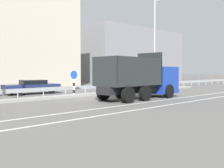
{
  "coord_description": "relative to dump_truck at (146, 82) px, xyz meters",
  "views": [
    {
      "loc": [
        -12.49,
        -15.7,
        2.06
      ],
      "look_at": [
        1.93,
        -0.71,
        1.05
      ],
      "focal_mm": 42.0,
      "sensor_mm": 36.0,
      "label": 1
    }
  ],
  "objects": [
    {
      "name": "background_building_2",
      "position": [
        25.56,
        23.73,
        4.02
      ],
      "size": [
        23.91,
        8.2,
        10.57
      ],
      "primitive_type": "cube",
      "color": "gray",
      "rests_on": "ground_plane"
    },
    {
      "name": "median_guardrail",
      "position": [
        -3.38,
        5.98,
        -0.7
      ],
      "size": [
        63.43,
        0.09,
        0.78
      ],
      "color": "#9EA0A5",
      "rests_on": "ground_plane"
    },
    {
      "name": "median_island",
      "position": [
        -3.38,
        4.65,
        -1.18
      ],
      "size": [
        34.89,
        1.1,
        0.18
      ],
      "primitive_type": "cube",
      "color": "gray",
      "rests_on": "ground_plane"
    },
    {
      "name": "dump_truck",
      "position": [
        0.0,
        0.0,
        0.0
      ],
      "size": [
        7.45,
        2.77,
        3.49
      ],
      "rotation": [
        0.0,
        0.0,
        -1.55
      ],
      "color": "#19389E",
      "rests_on": "ground_plane"
    },
    {
      "name": "background_building_1",
      "position": [
        -0.99,
        23.11,
        5.65
      ],
      "size": [
        13.77,
        13.92,
        13.84
      ],
      "primitive_type": "cube",
      "color": "beige",
      "rests_on": "ground_plane"
    },
    {
      "name": "ground_plane",
      "position": [
        -3.38,
        3.03,
        -1.27
      ],
      "size": [
        320.0,
        320.0,
        0.0
      ],
      "primitive_type": "plane",
      "color": "#605E5B"
    },
    {
      "name": "median_road_sign",
      "position": [
        -3.48,
        4.65,
        -0.14
      ],
      "size": [
        0.73,
        0.16,
        2.14
      ],
      "color": "white",
      "rests_on": "ground_plane"
    },
    {
      "name": "street_lamp_2",
      "position": [
        7.1,
        4.43,
        4.07
      ],
      "size": [
        0.7,
        2.28,
        9.68
      ],
      "color": "#ADADB2",
      "rests_on": "ground_plane"
    },
    {
      "name": "lane_strip_0",
      "position": [
        -0.94,
        -1.82,
        -1.26
      ],
      "size": [
        63.43,
        0.16,
        0.01
      ],
      "primitive_type": "cube",
      "color": "silver",
      "rests_on": "ground_plane"
    },
    {
      "name": "lane_strip_1",
      "position": [
        -0.94,
        -3.59,
        -1.26
      ],
      "size": [
        63.43,
        0.16,
        0.01
      ],
      "primitive_type": "cube",
      "color": "silver",
      "rests_on": "ground_plane"
    },
    {
      "name": "parked_car_4",
      "position": [
        -4.67,
        9.47,
        -0.59
      ],
      "size": [
        5.0,
        2.17,
        1.28
      ],
      "rotation": [
        0.0,
        0.0,
        1.51
      ],
      "color": "navy",
      "rests_on": "ground_plane"
    }
  ]
}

